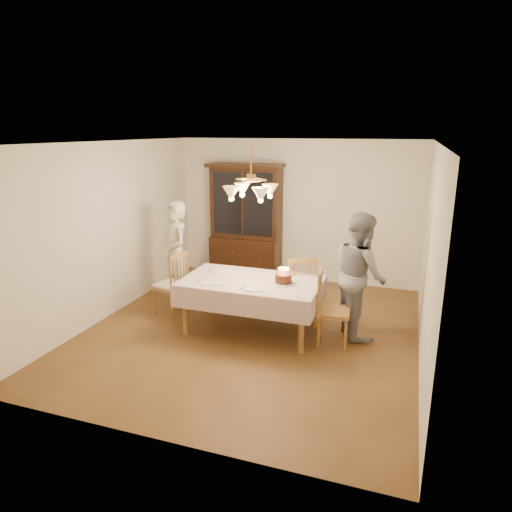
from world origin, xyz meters
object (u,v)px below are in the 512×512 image
at_px(dining_table, 251,285).
at_px(china_hutch, 246,224).
at_px(birthday_cake, 283,279).
at_px(chair_far_side, 299,292).
at_px(elderly_woman, 177,254).

distance_m(dining_table, china_hutch, 2.46).
height_order(dining_table, birthday_cake, birthday_cake).
bearing_deg(birthday_cake, chair_far_side, 82.10).
distance_m(dining_table, birthday_cake, 0.48).
bearing_deg(china_hutch, chair_far_side, -48.69).
xyz_separation_m(dining_table, china_hutch, (-0.90, 2.25, 0.36)).
relative_size(china_hutch, elderly_woman, 1.28).
relative_size(dining_table, chair_far_side, 1.90).
bearing_deg(elderly_woman, birthday_cake, 28.71).
height_order(dining_table, chair_far_side, chair_far_side).
bearing_deg(birthday_cake, dining_table, -179.29).
xyz_separation_m(dining_table, birthday_cake, (0.46, 0.01, 0.14)).
bearing_deg(china_hutch, elderly_woman, -108.78).
xyz_separation_m(dining_table, chair_far_side, (0.54, 0.61, -0.24)).
height_order(china_hutch, birthday_cake, china_hutch).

